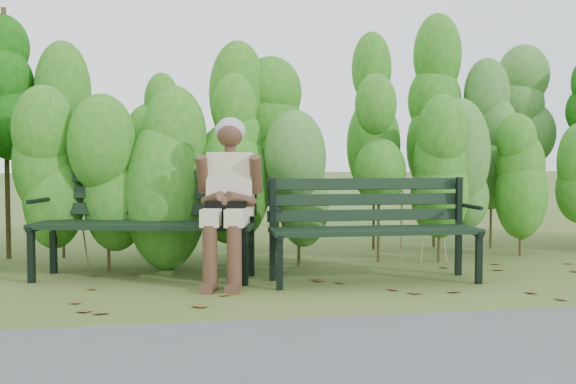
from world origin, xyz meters
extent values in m
plane|color=#3E561F|center=(0.00, 0.00, 0.00)|extent=(80.00, 80.00, 0.00)
cylinder|color=#47381E|center=(-2.14, 1.30, 0.40)|extent=(0.03, 0.03, 0.80)
ellipsoid|color=#236D19|center=(-2.14, 1.30, 1.04)|extent=(0.64, 0.64, 1.44)
cylinder|color=#47381E|center=(-1.53, 1.30, 0.40)|extent=(0.03, 0.03, 0.80)
ellipsoid|color=#236D19|center=(-1.53, 1.30, 1.04)|extent=(0.64, 0.64, 1.44)
cylinder|color=#47381E|center=(-0.92, 1.30, 0.40)|extent=(0.03, 0.03, 0.80)
ellipsoid|color=#236D19|center=(-0.92, 1.30, 1.04)|extent=(0.64, 0.64, 1.44)
cylinder|color=#47381E|center=(-0.31, 1.30, 0.40)|extent=(0.03, 0.03, 0.80)
ellipsoid|color=#236D19|center=(-0.31, 1.30, 1.04)|extent=(0.64, 0.64, 1.44)
cylinder|color=#47381E|center=(0.31, 1.30, 0.40)|extent=(0.03, 0.03, 0.80)
ellipsoid|color=#236D19|center=(0.31, 1.30, 1.04)|extent=(0.64, 0.64, 1.44)
cylinder|color=#47381E|center=(0.92, 1.30, 0.40)|extent=(0.03, 0.03, 0.80)
ellipsoid|color=#236D19|center=(0.92, 1.30, 1.04)|extent=(0.64, 0.64, 1.44)
cylinder|color=#47381E|center=(1.53, 1.30, 0.40)|extent=(0.03, 0.03, 0.80)
ellipsoid|color=#236D19|center=(1.53, 1.30, 1.04)|extent=(0.64, 0.64, 1.44)
cylinder|color=#47381E|center=(2.14, 1.30, 0.40)|extent=(0.03, 0.03, 0.80)
ellipsoid|color=#236D19|center=(2.14, 1.30, 1.04)|extent=(0.64, 0.64, 1.44)
cylinder|color=#47381E|center=(2.75, 1.30, 0.40)|extent=(0.03, 0.03, 0.80)
ellipsoid|color=#236D19|center=(2.75, 1.30, 1.04)|extent=(0.64, 0.64, 1.44)
cylinder|color=#47381E|center=(-2.69, 2.30, 0.55)|extent=(0.04, 0.04, 1.10)
ellipsoid|color=#0A470D|center=(-2.69, 2.30, 1.43)|extent=(0.70, 0.70, 1.98)
cylinder|color=#47381E|center=(-1.92, 2.30, 0.55)|extent=(0.04, 0.04, 1.10)
ellipsoid|color=#0A470D|center=(-1.92, 2.30, 1.43)|extent=(0.70, 0.70, 1.98)
cylinder|color=#47381E|center=(-1.15, 2.30, 0.55)|extent=(0.04, 0.04, 1.10)
ellipsoid|color=#0A470D|center=(-1.15, 2.30, 1.43)|extent=(0.70, 0.70, 1.98)
cylinder|color=#47381E|center=(-0.38, 2.30, 0.55)|extent=(0.04, 0.04, 1.10)
ellipsoid|color=#0A470D|center=(-0.38, 2.30, 1.43)|extent=(0.70, 0.70, 1.98)
cylinder|color=#47381E|center=(0.38, 2.30, 0.55)|extent=(0.04, 0.04, 1.10)
ellipsoid|color=#0A470D|center=(0.38, 2.30, 1.43)|extent=(0.70, 0.70, 1.98)
cylinder|color=#47381E|center=(1.15, 2.30, 0.55)|extent=(0.04, 0.04, 1.10)
ellipsoid|color=#0A470D|center=(1.15, 2.30, 1.43)|extent=(0.70, 0.70, 1.98)
cylinder|color=#47381E|center=(1.92, 2.30, 0.55)|extent=(0.04, 0.04, 1.10)
ellipsoid|color=#0A470D|center=(1.92, 2.30, 1.43)|extent=(0.70, 0.70, 1.98)
cylinder|color=#47381E|center=(2.69, 2.30, 0.55)|extent=(0.04, 0.04, 1.10)
ellipsoid|color=#0A470D|center=(2.69, 2.30, 1.43)|extent=(0.70, 0.70, 1.98)
cylinder|color=#47381E|center=(3.46, 2.30, 0.55)|extent=(0.04, 0.04, 1.10)
ellipsoid|color=#0A470D|center=(3.46, 2.30, 1.43)|extent=(0.70, 0.70, 1.98)
cube|color=brown|center=(-0.71, -1.17, 0.00)|extent=(0.11, 0.10, 0.01)
cube|color=brown|center=(0.39, 0.20, 0.00)|extent=(0.11, 0.11, 0.01)
cube|color=brown|center=(1.93, 0.18, 0.00)|extent=(0.09, 0.07, 0.01)
cube|color=brown|center=(-0.77, -0.01, 0.00)|extent=(0.11, 0.11, 0.01)
cube|color=brown|center=(1.09, 0.51, 0.00)|extent=(0.11, 0.09, 0.01)
cube|color=brown|center=(1.34, -0.95, 0.00)|extent=(0.11, 0.11, 0.01)
cube|color=brown|center=(1.33, -0.25, 0.00)|extent=(0.11, 0.11, 0.01)
cube|color=brown|center=(2.71, 0.97, 0.00)|extent=(0.10, 0.09, 0.01)
cube|color=brown|center=(0.81, 0.99, 0.00)|extent=(0.09, 0.10, 0.01)
cube|color=brown|center=(1.81, 0.10, 0.00)|extent=(0.11, 0.11, 0.01)
cube|color=brown|center=(-0.19, 0.16, 0.00)|extent=(0.10, 0.09, 0.01)
cube|color=brown|center=(0.91, -0.58, 0.00)|extent=(0.11, 0.11, 0.01)
cube|color=brown|center=(0.95, -0.26, 0.00)|extent=(0.08, 0.10, 0.01)
cube|color=brown|center=(0.17, -0.34, 0.00)|extent=(0.08, 0.10, 0.01)
cube|color=brown|center=(-0.33, -0.54, 0.00)|extent=(0.07, 0.09, 0.01)
cube|color=brown|center=(0.73, -0.19, 0.00)|extent=(0.10, 0.08, 0.01)
cube|color=brown|center=(-2.14, 0.96, 0.00)|extent=(0.08, 0.10, 0.01)
cube|color=brown|center=(-1.54, -0.21, 0.00)|extent=(0.09, 0.07, 0.01)
cube|color=brown|center=(1.22, 0.56, 0.00)|extent=(0.10, 0.11, 0.01)
cube|color=brown|center=(1.14, 0.75, 0.00)|extent=(0.09, 0.10, 0.01)
cube|color=brown|center=(-1.21, 0.83, 0.00)|extent=(0.11, 0.11, 0.01)
cube|color=brown|center=(-1.07, 0.16, 0.00)|extent=(0.09, 0.10, 0.01)
cube|color=brown|center=(1.37, 0.22, 0.00)|extent=(0.11, 0.10, 0.01)
cube|color=brown|center=(0.86, 0.30, 0.00)|extent=(0.09, 0.08, 0.01)
cube|color=brown|center=(-1.84, -0.75, 0.00)|extent=(0.11, 0.11, 0.01)
cube|color=brown|center=(0.22, -0.67, 0.00)|extent=(0.11, 0.11, 0.01)
cube|color=black|center=(-1.22, 0.50, 0.46)|extent=(1.83, 0.53, 0.04)
cube|color=black|center=(-1.19, 0.63, 0.46)|extent=(1.83, 0.53, 0.04)
cube|color=black|center=(-1.16, 0.76, 0.46)|extent=(1.83, 0.53, 0.04)
cube|color=black|center=(-1.13, 0.88, 0.46)|extent=(1.83, 0.53, 0.04)
cube|color=black|center=(-1.11, 0.97, 0.58)|extent=(1.82, 0.48, 0.11)
cube|color=black|center=(-1.11, 0.99, 0.72)|extent=(1.82, 0.48, 0.11)
cube|color=black|center=(-1.11, 1.00, 0.86)|extent=(1.82, 0.48, 0.11)
cube|color=black|center=(-2.09, 0.69, 0.23)|extent=(0.06, 0.06, 0.46)
cube|color=black|center=(-1.99, 1.12, 0.46)|extent=(0.06, 0.06, 0.93)
cube|color=black|center=(-2.04, 0.89, 0.44)|extent=(0.17, 0.51, 0.04)
cylinder|color=black|center=(-2.05, 0.84, 0.67)|extent=(0.12, 0.38, 0.04)
cube|color=black|center=(-0.36, 0.29, 0.23)|extent=(0.06, 0.06, 0.46)
cube|color=black|center=(-0.26, 0.72, 0.46)|extent=(0.06, 0.06, 0.93)
cube|color=black|center=(-0.32, 0.49, 0.44)|extent=(0.17, 0.51, 0.04)
cylinder|color=black|center=(-0.33, 0.44, 0.67)|extent=(0.12, 0.38, 0.04)
cube|color=black|center=(0.71, 0.06, 0.43)|extent=(1.72, 0.12, 0.04)
cube|color=black|center=(0.71, 0.18, 0.43)|extent=(1.72, 0.12, 0.04)
cube|color=black|center=(0.71, 0.30, 0.43)|extent=(1.72, 0.12, 0.04)
cube|color=black|center=(0.71, 0.42, 0.43)|extent=(1.72, 0.12, 0.04)
cube|color=black|center=(0.71, 0.51, 0.54)|extent=(1.72, 0.07, 0.10)
cube|color=black|center=(0.71, 0.52, 0.67)|extent=(1.72, 0.07, 0.10)
cube|color=black|center=(0.71, 0.54, 0.80)|extent=(1.72, 0.07, 0.10)
cube|color=black|center=(-0.12, 0.06, 0.22)|extent=(0.05, 0.05, 0.43)
cube|color=black|center=(-0.11, 0.47, 0.43)|extent=(0.05, 0.05, 0.86)
cube|color=black|center=(-0.11, 0.25, 0.41)|extent=(0.05, 0.48, 0.04)
cylinder|color=black|center=(-0.11, 0.20, 0.62)|extent=(0.04, 0.36, 0.03)
cube|color=black|center=(1.53, 0.04, 0.22)|extent=(0.05, 0.05, 0.43)
cube|color=black|center=(1.53, 0.45, 0.43)|extent=(0.05, 0.05, 0.86)
cube|color=black|center=(1.53, 0.23, 0.41)|extent=(0.05, 0.48, 0.04)
cylinder|color=black|center=(1.53, 0.19, 0.62)|extent=(0.04, 0.36, 0.03)
cube|color=beige|center=(-0.61, 0.33, 0.56)|extent=(0.25, 0.47, 0.14)
cube|color=beige|center=(-0.42, 0.29, 0.56)|extent=(0.25, 0.47, 0.14)
cylinder|color=#4B2F1F|center=(-0.65, 0.16, 0.25)|extent=(0.14, 0.14, 0.51)
cylinder|color=#4B2F1F|center=(-0.46, 0.11, 0.25)|extent=(0.14, 0.14, 0.51)
cube|color=#4B2F1F|center=(-0.67, 0.07, 0.03)|extent=(0.14, 0.23, 0.06)
cube|color=#4B2F1F|center=(-0.48, 0.03, 0.03)|extent=(0.14, 0.23, 0.06)
cube|color=beige|center=(-0.45, 0.59, 0.80)|extent=(0.43, 0.35, 0.55)
cylinder|color=#4B2F1F|center=(-0.46, 0.57, 1.09)|extent=(0.10, 0.10, 0.11)
sphere|color=#4B2F1F|center=(-0.46, 0.56, 1.23)|extent=(0.22, 0.22, 0.22)
ellipsoid|color=gray|center=(-0.45, 0.58, 1.25)|extent=(0.26, 0.24, 0.23)
cylinder|color=#4B2F1F|center=(-0.69, 0.56, 0.89)|extent=(0.14, 0.24, 0.33)
cylinder|color=#4B2F1F|center=(-0.25, 0.45, 0.89)|extent=(0.14, 0.24, 0.33)
cylinder|color=#4B2F1F|center=(-0.61, 0.40, 0.70)|extent=(0.20, 0.30, 0.14)
cylinder|color=#4B2F1F|center=(-0.39, 0.34, 0.70)|extent=(0.28, 0.25, 0.14)
sphere|color=#4B2F1F|center=(-0.52, 0.31, 0.68)|extent=(0.12, 0.12, 0.12)
cube|color=black|center=(-0.51, 0.32, 0.60)|extent=(0.34, 0.20, 0.17)
camera|label=1|loc=(-0.91, -5.08, 1.04)|focal=42.00mm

